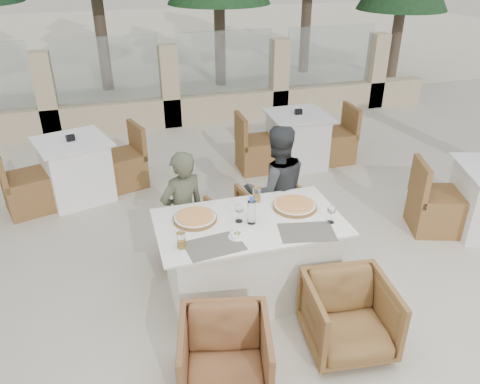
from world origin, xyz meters
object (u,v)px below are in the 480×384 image
object	(u,v)px
olive_dish	(237,235)
diner_left	(183,213)
diner_right	(276,190)
wine_glass_corner	(331,213)
armchair_near_left	(225,358)
pizza_right	(295,205)
beer_glass_right	(257,194)
armchair_near_right	(349,316)
dining_table	(249,258)
water_bottle	(252,210)
armchair_far_left	(197,235)
bg_table_a	(76,170)
beer_glass_left	(181,240)
pizza_left	(195,218)
wine_glass_centre	(239,212)
bg_table_b	(297,140)
armchair_far_right	(272,212)

from	to	relation	value
olive_dish	diner_left	distance (m)	0.84
diner_left	diner_right	bearing A→B (deg)	164.53
wine_glass_corner	armchair_near_left	world-z (taller)	wine_glass_corner
pizza_right	beer_glass_right	xyz separation A→B (m)	(-0.29, 0.21, 0.05)
olive_dish	armchair_near_right	distance (m)	1.08
wine_glass_corner	dining_table	bearing A→B (deg)	162.05
water_bottle	beer_glass_right	size ratio (longest dim) A/B	1.73
olive_dish	armchair_far_left	size ratio (longest dim) A/B	0.19
pizza_right	olive_dish	world-z (taller)	pizza_right
water_bottle	wine_glass_corner	size ratio (longest dim) A/B	1.34
olive_dish	diner_right	size ratio (longest dim) A/B	0.08
bg_table_a	beer_glass_left	bearing A→B (deg)	-88.21
diner_left	diner_right	size ratio (longest dim) A/B	0.91
beer_glass_left	beer_glass_right	world-z (taller)	beer_glass_right
dining_table	beer_glass_left	distance (m)	0.81
beer_glass_right	diner_right	bearing A→B (deg)	44.98
armchair_far_left	bg_table_a	world-z (taller)	bg_table_a
beer_glass_left	diner_right	xyz separation A→B (m)	(1.10, 0.86, -0.15)
pizza_right	armchair_far_left	distance (m)	1.11
armchair_near_right	bg_table_a	world-z (taller)	bg_table_a
beer_glass_right	diner_left	xyz separation A→B (m)	(-0.65, 0.23, -0.22)
dining_table	pizza_left	bearing A→B (deg)	161.63
wine_glass_centre	armchair_near_right	xyz separation A→B (m)	(0.64, -0.86, -0.56)
water_bottle	diner_left	distance (m)	0.81
wine_glass_corner	bg_table_b	world-z (taller)	wine_glass_corner
beer_glass_right	bg_table_b	world-z (taller)	beer_glass_right
pizza_left	wine_glass_corner	size ratio (longest dim) A/B	2.04
water_bottle	beer_glass_left	size ratio (longest dim) A/B	1.84
olive_dish	armchair_near_right	bearing A→B (deg)	-41.39
wine_glass_corner	bg_table_a	size ratio (longest dim) A/B	0.11
pizza_left	olive_dish	size ratio (longest dim) A/B	3.41
pizza_right	armchair_far_right	size ratio (longest dim) A/B	0.61
dining_table	bg_table_b	xyz separation A→B (m)	(1.50, 2.53, 0.00)
bg_table_a	beer_glass_right	bearing A→B (deg)	-67.78
beer_glass_right	bg_table_b	size ratio (longest dim) A/B	0.09
pizza_left	diner_right	distance (m)	1.05
dining_table	armchair_far_left	world-z (taller)	dining_table
diner_left	pizza_right	bearing A→B (deg)	134.46
beer_glass_left	wine_glass_corner	bearing A→B (deg)	0.62
pizza_left	armchair_far_right	distance (m)	1.31
pizza_left	diner_left	xyz separation A→B (m)	(-0.04, 0.40, -0.17)
armchair_near_left	armchair_far_right	bearing A→B (deg)	74.07
dining_table	wine_glass_centre	xyz separation A→B (m)	(-0.09, 0.02, 0.48)
dining_table	pizza_right	size ratio (longest dim) A/B	4.07
olive_dish	water_bottle	bearing A→B (deg)	44.78
beer_glass_right	diner_right	distance (m)	0.47
bg_table_a	diner_right	bearing A→B (deg)	-58.29
pizza_left	water_bottle	distance (m)	0.49
wine_glass_centre	armchair_near_right	distance (m)	1.21
wine_glass_centre	diner_left	bearing A→B (deg)	126.81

